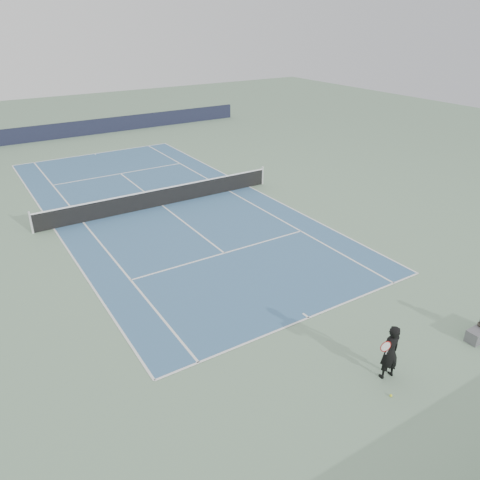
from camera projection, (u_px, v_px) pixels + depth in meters
ground at (162, 206)px, 24.50m from camera, size 80.00×80.00×0.00m
court_surface at (162, 206)px, 24.50m from camera, size 10.97×23.77×0.01m
tennis_net at (161, 197)px, 24.28m from camera, size 12.90×0.10×1.07m
windscreen_far at (71, 130)px, 37.82m from camera, size 30.00×0.25×1.20m
tennis_player at (390, 352)px, 12.64m from camera, size 0.79×0.53×1.68m
tennis_ball at (391, 396)px, 12.29m from camera, size 0.07×0.07×0.07m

